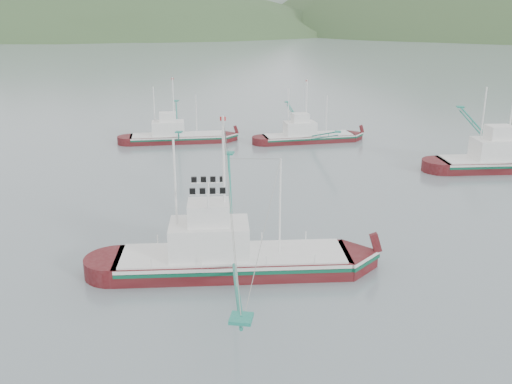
# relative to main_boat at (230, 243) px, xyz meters

# --- Properties ---
(ground) EXTENTS (1200.00, 1200.00, 0.00)m
(ground) POSITION_rel_main_boat_xyz_m (0.58, 2.32, -2.13)
(ground) COLOR slate
(ground) RESTS_ON ground
(main_boat) EXTENTS (16.70, 28.91, 11.85)m
(main_boat) POSITION_rel_main_boat_xyz_m (0.00, 0.00, 0.00)
(main_boat) COLOR #460B0E
(main_boat) RESTS_ON ground
(bg_boat_far) EXTENTS (12.83, 21.74, 9.13)m
(bg_boat_far) POSITION_rel_main_boat_xyz_m (2.91, 41.21, -0.32)
(bg_boat_far) COLOR #460B0E
(bg_boat_far) RESTS_ON ground
(bg_boat_left) EXTENTS (13.32, 22.77, 9.45)m
(bg_boat_left) POSITION_rel_main_boat_xyz_m (-14.75, 38.39, -0.34)
(bg_boat_left) COLOR #460B0E
(bg_boat_left) RESTS_ON ground
(bg_boat_right) EXTENTS (16.46, 28.44, 11.67)m
(bg_boat_right) POSITION_rel_main_boat_xyz_m (26.23, 30.39, -0.06)
(bg_boat_right) COLOR #460B0E
(bg_boat_right) RESTS_ON ground
(headland_left) EXTENTS (448.00, 308.00, 210.00)m
(headland_left) POSITION_rel_main_boat_xyz_m (-179.42, 362.32, -2.13)
(headland_left) COLOR #304B27
(headland_left) RESTS_ON ground
(ridge_distant) EXTENTS (960.00, 400.00, 240.00)m
(ridge_distant) POSITION_rel_main_boat_xyz_m (30.58, 562.32, -2.13)
(ridge_distant) COLOR slate
(ridge_distant) RESTS_ON ground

